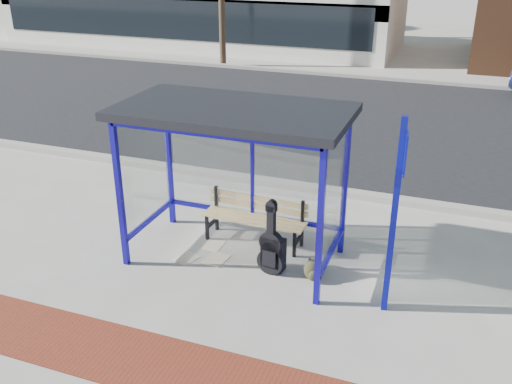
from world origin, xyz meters
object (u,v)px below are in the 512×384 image
at_px(guitar_bag, 271,249).
at_px(backpack, 313,271).
at_px(suitcase, 274,254).
at_px(bench, 255,216).

bearing_deg(guitar_bag, backpack, 9.35).
relative_size(guitar_bag, suitcase, 1.99).
xyz_separation_m(bench, guitar_bag, (0.56, -0.84, -0.05)).
distance_m(bench, suitcase, 0.95).
distance_m(suitcase, backpack, 0.65).
bearing_deg(bench, suitcase, -50.40).
bearing_deg(guitar_bag, suitcase, 91.34).
bearing_deg(bench, guitar_bag, -54.63).
bearing_deg(suitcase, guitar_bag, -89.55).
bearing_deg(bench, backpack, -32.05).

